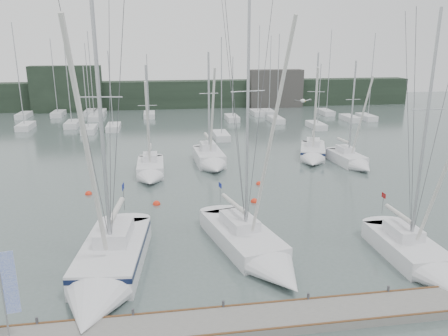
{
  "coord_description": "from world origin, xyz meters",
  "views": [
    {
      "loc": [
        -4.64,
        -21.05,
        11.88
      ],
      "look_at": [
        -0.55,
        5.0,
        4.29
      ],
      "focal_mm": 35.0,
      "sensor_mm": 36.0,
      "label": 1
    }
  ],
  "objects_px": {
    "sailboat_mid_d": "(313,155)",
    "buoy_b": "(259,184)",
    "sailboat_mid_c": "(211,161)",
    "sailboat_near_center": "(258,252)",
    "dock_banner": "(7,288)",
    "sailboat_mid_b": "(150,172)",
    "buoy_c": "(89,194)",
    "buoy_d": "(254,202)",
    "sailboat_mid_e": "(353,162)",
    "sailboat_near_left": "(106,272)",
    "sailboat_near_right": "(423,262)",
    "buoy_a": "(157,204)"
  },
  "relations": [
    {
      "from": "sailboat_near_left",
      "to": "dock_banner",
      "type": "xyz_separation_m",
      "value": [
        -3.1,
        -4.49,
        2.1
      ]
    },
    {
      "from": "sailboat_near_center",
      "to": "sailboat_mid_b",
      "type": "relative_size",
      "value": 1.47
    },
    {
      "from": "sailboat_mid_b",
      "to": "buoy_a",
      "type": "xyz_separation_m",
      "value": [
        0.48,
        -6.99,
        -0.54
      ]
    },
    {
      "from": "sailboat_mid_c",
      "to": "buoy_b",
      "type": "relative_size",
      "value": 22.06
    },
    {
      "from": "buoy_d",
      "to": "sailboat_near_right",
      "type": "bearing_deg",
      "value": -60.28
    },
    {
      "from": "sailboat_near_center",
      "to": "buoy_a",
      "type": "xyz_separation_m",
      "value": [
        -5.62,
        9.91,
        -0.51
      ]
    },
    {
      "from": "sailboat_near_left",
      "to": "buoy_a",
      "type": "relative_size",
      "value": 26.95
    },
    {
      "from": "sailboat_near_center",
      "to": "buoy_d",
      "type": "distance_m",
      "value": 9.48
    },
    {
      "from": "sailboat_near_right",
      "to": "sailboat_mid_b",
      "type": "xyz_separation_m",
      "value": [
        -14.65,
        19.33,
        0.03
      ]
    },
    {
      "from": "dock_banner",
      "to": "buoy_c",
      "type": "bearing_deg",
      "value": 80.27
    },
    {
      "from": "sailboat_mid_e",
      "to": "buoy_c",
      "type": "bearing_deg",
      "value": -174.77
    },
    {
      "from": "sailboat_near_left",
      "to": "buoy_b",
      "type": "relative_size",
      "value": 29.39
    },
    {
      "from": "buoy_a",
      "to": "sailboat_mid_b",
      "type": "bearing_deg",
      "value": 93.93
    },
    {
      "from": "dock_banner",
      "to": "sailboat_near_left",
      "type": "bearing_deg",
      "value": 46.4
    },
    {
      "from": "sailboat_near_center",
      "to": "buoy_b",
      "type": "relative_size",
      "value": 29.59
    },
    {
      "from": "sailboat_near_center",
      "to": "buoy_c",
      "type": "relative_size",
      "value": 28.41
    },
    {
      "from": "sailboat_near_left",
      "to": "sailboat_mid_c",
      "type": "height_order",
      "value": "sailboat_near_left"
    },
    {
      "from": "sailboat_near_left",
      "to": "sailboat_mid_e",
      "type": "distance_m",
      "value": 28.9
    },
    {
      "from": "sailboat_near_center",
      "to": "sailboat_mid_e",
      "type": "relative_size",
      "value": 1.46
    },
    {
      "from": "buoy_c",
      "to": "sailboat_mid_e",
      "type": "bearing_deg",
      "value": 10.13
    },
    {
      "from": "buoy_c",
      "to": "buoy_d",
      "type": "bearing_deg",
      "value": -16.46
    },
    {
      "from": "buoy_c",
      "to": "buoy_d",
      "type": "xyz_separation_m",
      "value": [
        12.94,
        -3.82,
        0.0
      ]
    },
    {
      "from": "buoy_c",
      "to": "sailboat_near_right",
      "type": "bearing_deg",
      "value": -38.36
    },
    {
      "from": "buoy_b",
      "to": "sailboat_mid_c",
      "type": "bearing_deg",
      "value": 119.22
    },
    {
      "from": "sailboat_near_center",
      "to": "dock_banner",
      "type": "distance_m",
      "value": 12.89
    },
    {
      "from": "sailboat_mid_e",
      "to": "buoy_b",
      "type": "relative_size",
      "value": 20.32
    },
    {
      "from": "sailboat_near_center",
      "to": "buoy_c",
      "type": "height_order",
      "value": "sailboat_near_center"
    },
    {
      "from": "dock_banner",
      "to": "buoy_a",
      "type": "bearing_deg",
      "value": 60.96
    },
    {
      "from": "sailboat_near_center",
      "to": "sailboat_near_right",
      "type": "relative_size",
      "value": 1.1
    },
    {
      "from": "sailboat_near_center",
      "to": "buoy_b",
      "type": "height_order",
      "value": "sailboat_near_center"
    },
    {
      "from": "sailboat_near_center",
      "to": "buoy_c",
      "type": "distance_m",
      "value": 17.17
    },
    {
      "from": "buoy_b",
      "to": "buoy_d",
      "type": "relative_size",
      "value": 0.93
    },
    {
      "from": "sailboat_near_right",
      "to": "sailboat_mid_c",
      "type": "bearing_deg",
      "value": 111.5
    },
    {
      "from": "buoy_a",
      "to": "buoy_c",
      "type": "height_order",
      "value": "buoy_a"
    },
    {
      "from": "sailboat_mid_d",
      "to": "dock_banner",
      "type": "distance_m",
      "value": 34.43
    },
    {
      "from": "sailboat_mid_c",
      "to": "sailboat_mid_e",
      "type": "distance_m",
      "value": 14.09
    },
    {
      "from": "sailboat_mid_d",
      "to": "sailboat_near_center",
      "type": "bearing_deg",
      "value": -97.55
    },
    {
      "from": "sailboat_near_left",
      "to": "sailboat_mid_c",
      "type": "distance_m",
      "value": 22.33
    },
    {
      "from": "dock_banner",
      "to": "sailboat_near_right",
      "type": "bearing_deg",
      "value": 0.41
    },
    {
      "from": "sailboat_mid_c",
      "to": "sailboat_near_center",
      "type": "bearing_deg",
      "value": -92.08
    },
    {
      "from": "sailboat_mid_d",
      "to": "buoy_b",
      "type": "relative_size",
      "value": 21.84
    },
    {
      "from": "sailboat_near_left",
      "to": "buoy_d",
      "type": "bearing_deg",
      "value": 52.61
    },
    {
      "from": "buoy_c",
      "to": "dock_banner",
      "type": "distance_m",
      "value": 19.01
    },
    {
      "from": "sailboat_mid_b",
      "to": "sailboat_near_left",
      "type": "bearing_deg",
      "value": -96.2
    },
    {
      "from": "sailboat_mid_b",
      "to": "buoy_c",
      "type": "distance_m",
      "value": 6.28
    },
    {
      "from": "sailboat_near_center",
      "to": "sailboat_mid_d",
      "type": "bearing_deg",
      "value": 49.28
    },
    {
      "from": "buoy_b",
      "to": "dock_banner",
      "type": "relative_size",
      "value": 0.13
    },
    {
      "from": "sailboat_near_center",
      "to": "sailboat_mid_e",
      "type": "height_order",
      "value": "sailboat_near_center"
    },
    {
      "from": "sailboat_near_right",
      "to": "dock_banner",
      "type": "height_order",
      "value": "sailboat_near_right"
    },
    {
      "from": "sailboat_near_center",
      "to": "sailboat_near_right",
      "type": "xyz_separation_m",
      "value": [
        8.55,
        -2.43,
        -0.0
      ]
    }
  ]
}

